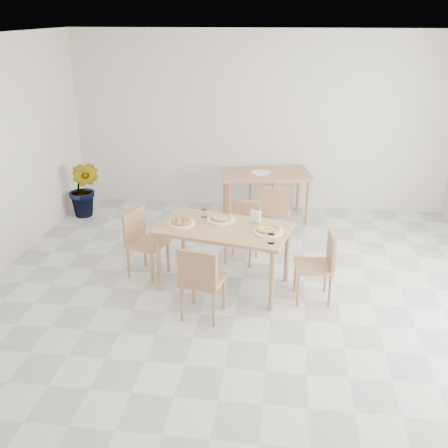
# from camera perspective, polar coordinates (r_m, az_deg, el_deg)

# --- Properties ---
(main_table) EXTENTS (1.62, 1.14, 0.75)m
(main_table) POSITION_cam_1_polar(r_m,az_deg,el_deg) (6.00, 0.00, -1.06)
(main_table) COLOR tan
(main_table) RESTS_ON ground
(chair_south) EXTENTS (0.47, 0.47, 0.83)m
(chair_south) POSITION_cam_1_polar(r_m,az_deg,el_deg) (5.42, -2.56, -5.91)
(chair_south) COLOR tan
(chair_south) RESTS_ON ground
(chair_north) EXTENTS (0.45, 0.45, 0.77)m
(chair_north) POSITION_cam_1_polar(r_m,az_deg,el_deg) (6.76, 2.11, -0.31)
(chair_north) COLOR tan
(chair_north) RESTS_ON ground
(chair_west) EXTENTS (0.52, 0.52, 0.82)m
(chair_west) POSITION_cam_1_polar(r_m,az_deg,el_deg) (6.42, -8.91, -1.53)
(chair_west) COLOR tan
(chair_west) RESTS_ON ground
(chair_east) EXTENTS (0.43, 0.43, 0.81)m
(chair_east) POSITION_cam_1_polar(r_m,az_deg,el_deg) (5.88, 10.49, -4.03)
(chair_east) COLOR tan
(chair_east) RESTS_ON ground
(plate_margherita) EXTENTS (0.34, 0.34, 0.02)m
(plate_margherita) POSITION_cam_1_polar(r_m,az_deg,el_deg) (5.84, 4.82, -0.81)
(plate_margherita) COLOR white
(plate_margherita) RESTS_ON main_table
(plate_mushroom) EXTENTS (0.33, 0.33, 0.02)m
(plate_mushroom) POSITION_cam_1_polar(r_m,az_deg,el_deg) (6.15, -0.31, 0.49)
(plate_mushroom) COLOR white
(plate_mushroom) RESTS_ON main_table
(plate_pepperoni) EXTENTS (0.31, 0.31, 0.02)m
(plate_pepperoni) POSITION_cam_1_polar(r_m,az_deg,el_deg) (6.05, -4.64, 0.06)
(plate_pepperoni) COLOR white
(plate_pepperoni) RESTS_ON main_table
(pizza_margherita) EXTENTS (0.29, 0.29, 0.03)m
(pizza_margherita) POSITION_cam_1_polar(r_m,az_deg,el_deg) (5.83, 4.83, -0.60)
(pizza_margherita) COLOR tan
(pizza_margherita) RESTS_ON plate_margherita
(pizza_mushroom) EXTENTS (0.27, 0.27, 0.03)m
(pizza_mushroom) POSITION_cam_1_polar(r_m,az_deg,el_deg) (6.14, -0.31, 0.69)
(pizza_mushroom) COLOR tan
(pizza_mushroom) RESTS_ON plate_mushroom
(pizza_pepperoni) EXTENTS (0.30, 0.30, 0.03)m
(pizza_pepperoni) POSITION_cam_1_polar(r_m,az_deg,el_deg) (6.04, -4.65, 0.26)
(pizza_pepperoni) COLOR tan
(pizza_pepperoni) RESTS_ON plate_pepperoni
(tumbler_a) EXTENTS (0.07, 0.07, 0.09)m
(tumbler_a) POSITION_cam_1_polar(r_m,az_deg,el_deg) (6.24, -2.22, 1.17)
(tumbler_a) COLOR white
(tumbler_a) RESTS_ON main_table
(tumbler_b) EXTENTS (0.08, 0.08, 0.10)m
(tumbler_b) POSITION_cam_1_polar(r_m,az_deg,el_deg) (5.56, 5.16, -1.59)
(tumbler_b) COLOR white
(tumbler_b) RESTS_ON main_table
(napkin_holder) EXTENTS (0.14, 0.10, 0.14)m
(napkin_holder) POSITION_cam_1_polar(r_m,az_deg,el_deg) (6.07, 3.46, 0.75)
(napkin_holder) COLOR silver
(napkin_holder) RESTS_ON main_table
(fork_a) EXTENTS (0.04, 0.19, 0.01)m
(fork_a) POSITION_cam_1_polar(r_m,az_deg,el_deg) (5.81, -4.37, -0.96)
(fork_a) COLOR silver
(fork_a) RESTS_ON main_table
(fork_b) EXTENTS (0.08, 0.17, 0.01)m
(fork_b) POSITION_cam_1_polar(r_m,az_deg,el_deg) (5.96, -2.10, -0.29)
(fork_b) COLOR silver
(fork_b) RESTS_ON main_table
(second_table) EXTENTS (1.47, 1.03, 0.75)m
(second_table) POSITION_cam_1_polar(r_m,az_deg,el_deg) (8.05, 4.56, 4.94)
(second_table) COLOR tan
(second_table) RESTS_ON ground
(chair_back_s) EXTENTS (0.44, 0.44, 0.80)m
(chair_back_s) POSITION_cam_1_polar(r_m,az_deg,el_deg) (7.38, 5.63, 1.74)
(chair_back_s) COLOR tan
(chair_back_s) RESTS_ON ground
(chair_back_n) EXTENTS (0.52, 0.52, 0.88)m
(chair_back_n) POSITION_cam_1_polar(r_m,az_deg,el_deg) (8.82, 3.90, 5.54)
(chair_back_n) COLOR tan
(chair_back_n) RESTS_ON ground
(plate_empty) EXTENTS (0.29, 0.29, 0.02)m
(plate_empty) POSITION_cam_1_polar(r_m,az_deg,el_deg) (7.99, 4.07, 5.61)
(plate_empty) COLOR white
(plate_empty) RESTS_ON second_table
(potted_plant) EXTENTS (0.54, 0.45, 0.91)m
(potted_plant) POSITION_cam_1_polar(r_m,az_deg,el_deg) (8.48, -14.96, 3.72)
(potted_plant) COLOR #295D1C
(potted_plant) RESTS_ON ground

